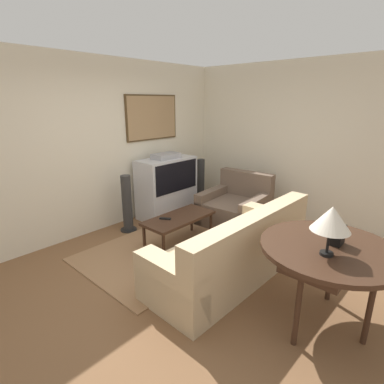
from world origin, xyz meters
TOP-DOWN VIEW (x-y plane):
  - ground_plane at (0.00, 0.00)m, footprint 12.00×12.00m
  - wall_back at (0.02, 2.13)m, footprint 12.00×0.10m
  - wall_right at (2.63, 0.00)m, footprint 0.06×12.00m
  - area_rug at (0.35, 0.77)m, footprint 2.59×1.62m
  - tv at (1.15, 1.75)m, footprint 1.08×0.54m
  - couch at (0.29, -0.33)m, footprint 2.22×0.90m
  - armchair at (1.71, 0.61)m, footprint 1.07×1.07m
  - coffee_table at (0.43, 0.72)m, footprint 1.08×0.49m
  - console_table at (0.18, -1.41)m, footprint 1.20×1.20m
  - table_lamp at (0.00, -1.44)m, footprint 0.32×0.32m
  - mantel_clock at (0.26, -1.44)m, footprint 0.15×0.10m
  - remote at (0.23, 0.80)m, footprint 0.12×0.16m
  - speaker_tower_left at (0.24, 1.71)m, footprint 0.27×0.27m
  - speaker_tower_right at (2.06, 1.71)m, footprint 0.27×0.27m

SIDE VIEW (x-z plane):
  - ground_plane at x=0.00m, z-range 0.00..0.00m
  - area_rug at x=0.35m, z-range 0.00..0.01m
  - armchair at x=1.71m, z-range -0.15..0.70m
  - couch at x=0.29m, z-range -0.13..0.74m
  - coffee_table at x=0.43m, z-range 0.18..0.62m
  - speaker_tower_left at x=0.24m, z-range -0.03..0.90m
  - speaker_tower_right at x=2.06m, z-range -0.03..0.90m
  - remote at x=0.23m, z-range 0.45..0.47m
  - tv at x=1.15m, z-range -0.03..1.13m
  - console_table at x=0.18m, z-range 0.34..1.15m
  - mantel_clock at x=0.26m, z-range 0.81..0.99m
  - table_lamp at x=0.00m, z-range 0.92..1.35m
  - wall_right at x=2.63m, z-range 0.00..2.70m
  - wall_back at x=0.02m, z-range 0.01..2.71m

